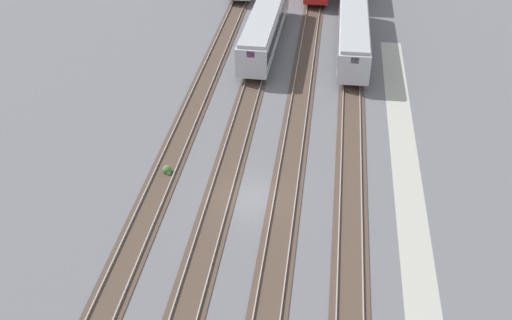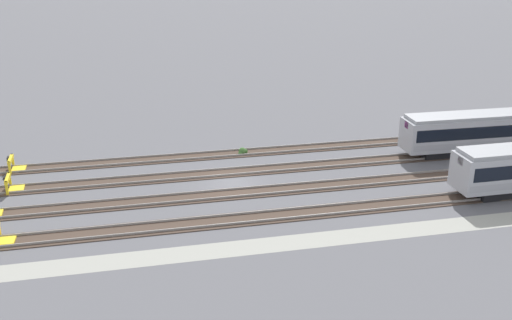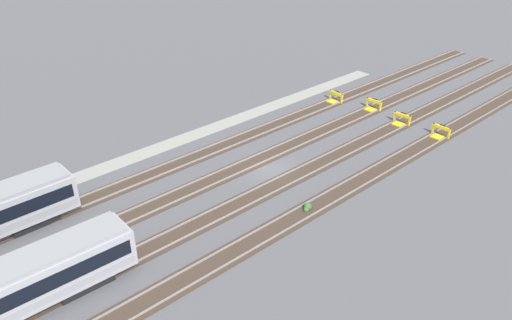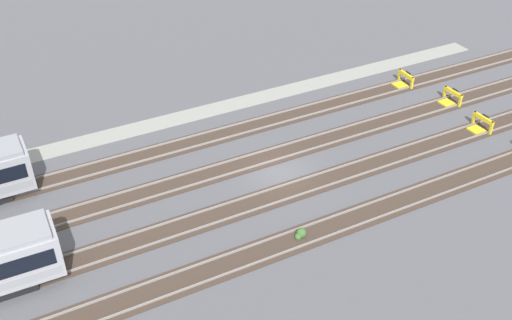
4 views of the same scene
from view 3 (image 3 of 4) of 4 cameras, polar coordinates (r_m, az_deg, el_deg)
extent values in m
plane|color=#5B5B60|center=(45.48, 1.83, -1.16)|extent=(400.00, 400.00, 0.00)
cube|color=#9E9E93|center=(52.62, -6.02, 3.26)|extent=(54.00, 2.00, 0.01)
cube|color=#47382D|center=(49.79, -3.34, 1.78)|extent=(90.00, 2.24, 0.06)
cube|color=gray|center=(49.24, -2.82, 1.60)|extent=(90.00, 0.07, 0.15)
cube|color=gray|center=(50.24, -3.85, 2.18)|extent=(90.00, 0.07, 0.15)
cube|color=#47382D|center=(46.85, 0.00, -0.10)|extent=(90.00, 2.24, 0.06)
cube|color=gray|center=(46.34, 0.59, -0.31)|extent=(90.00, 0.07, 0.15)
cube|color=gray|center=(47.27, -0.57, 0.34)|extent=(90.00, 0.07, 0.15)
cube|color=#47382D|center=(44.15, 3.77, -2.21)|extent=(90.00, 2.24, 0.06)
cube|color=gray|center=(43.67, 4.44, -2.47)|extent=(90.00, 0.07, 0.15)
cube|color=gray|center=(44.52, 3.13, -1.73)|extent=(90.00, 0.07, 0.15)
cube|color=#47382D|center=(41.73, 8.02, -4.58)|extent=(90.00, 2.24, 0.06)
cube|color=gray|center=(41.30, 8.78, -4.87)|extent=(90.00, 0.07, 0.15)
cube|color=gray|center=(42.05, 7.30, -4.06)|extent=(90.00, 0.07, 0.15)
cube|color=#B21E99|center=(41.77, -20.72, -1.48)|extent=(0.09, 0.70, 0.56)
cube|color=black|center=(42.39, -24.22, -6.15)|extent=(3.62, 2.27, 0.70)
cube|color=#B21E99|center=(34.71, -14.91, -7.28)|extent=(0.09, 0.70, 0.56)
cube|color=black|center=(35.53, -19.26, -12.74)|extent=(3.64, 2.31, 0.70)
cube|color=yellow|center=(59.61, 9.76, 6.88)|extent=(0.18, 0.18, 1.15)
cube|color=yellow|center=(60.67, 8.48, 7.41)|extent=(0.18, 0.18, 1.15)
cube|color=yellow|center=(59.98, 9.15, 7.52)|extent=(0.28, 2.00, 0.30)
cube|color=yellow|center=(59.94, 8.73, 6.60)|extent=(1.12, 1.10, 0.18)
cube|color=black|center=(60.11, 9.26, 7.56)|extent=(0.13, 0.60, 0.44)
cube|color=yellow|center=(58.43, 14.03, 5.92)|extent=(0.19, 0.19, 1.15)
cube|color=yellow|center=(59.30, 12.59, 6.46)|extent=(0.19, 0.19, 1.15)
cube|color=yellow|center=(58.70, 13.35, 6.57)|extent=(0.31, 2.01, 0.30)
cube|color=yellow|center=(58.62, 12.95, 5.62)|extent=(1.14, 1.12, 0.18)
cube|color=black|center=(58.84, 13.45, 6.62)|extent=(0.14, 0.60, 0.44)
cube|color=yellow|center=(55.65, 17.11, 4.23)|extent=(0.19, 0.19, 1.15)
cube|color=yellow|center=(56.44, 15.57, 4.84)|extent=(0.19, 0.19, 1.15)
cube|color=yellow|center=(55.87, 16.40, 4.93)|extent=(0.31, 2.01, 0.30)
cube|color=yellow|center=(55.80, 15.97, 3.93)|extent=(1.14, 1.12, 0.18)
cube|color=black|center=(56.01, 16.49, 4.98)|extent=(0.14, 0.60, 0.44)
cube|color=yellow|center=(54.18, 21.18, 2.78)|extent=(0.18, 0.18, 1.15)
cube|color=yellow|center=(54.88, 19.56, 3.44)|extent=(0.18, 0.18, 1.15)
cube|color=yellow|center=(54.34, 20.45, 3.51)|extent=(0.26, 2.00, 0.30)
cube|color=yellow|center=(54.28, 19.99, 2.48)|extent=(1.11, 1.09, 0.18)
cube|color=black|center=(54.49, 20.54, 3.56)|extent=(0.13, 0.60, 0.44)
sphere|color=#427033|center=(40.36, 5.93, -5.32)|extent=(0.64, 0.64, 0.64)
sphere|color=#427033|center=(40.17, 5.75, -5.68)|extent=(0.44, 0.44, 0.44)
sphere|color=#427033|center=(40.68, 5.94, -5.25)|extent=(0.36, 0.36, 0.36)
camera|label=1|loc=(66.60, 22.05, 29.53)|focal=42.00mm
camera|label=2|loc=(79.48, -17.55, 25.26)|focal=42.00mm
camera|label=4|loc=(9.93, 67.40, 25.55)|focal=42.00mm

